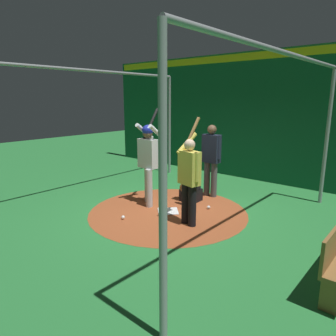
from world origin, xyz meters
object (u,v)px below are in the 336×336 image
home_plate (168,211)px  catcher (190,186)px  umpire (211,157)px  baseball_2 (209,207)px  visitor (189,176)px  baseball_0 (147,195)px  batter (148,157)px  baseball_1 (123,217)px

home_plate → catcher: (-0.84, -0.05, 0.36)m
umpire → baseball_2: umpire is taller
home_plate → catcher: size_ratio=0.44×
visitor → baseball_2: (-0.93, -0.15, -0.90)m
catcher → baseball_2: bearing=76.0°
baseball_2 → umpire: bearing=-148.7°
baseball_0 → batter: bearing=50.1°
visitor → catcher: bearing=-131.0°
visitor → baseball_0: (-0.68, -1.79, -0.90)m
baseball_0 → baseball_2: size_ratio=1.00×
catcher → baseball_0: 1.14m
home_plate → baseball_2: bearing=140.3°
baseball_1 → home_plate: bearing=156.1°
batter → baseball_1: batter is taller
baseball_2 → visitor: bearing=9.5°
umpire → baseball_2: bearing=31.3°
catcher → batter: bearing=-39.0°
umpire → baseball_2: size_ratio=23.51×
home_plate → batter: 1.27m
baseball_1 → baseball_2: bearing=148.6°
home_plate → baseball_2: baseball_2 is taller
batter → baseball_1: (1.00, 0.25, -1.05)m
catcher → home_plate: bearing=3.4°
batter → visitor: (0.34, 1.38, -0.15)m
batter → umpire: 1.59m
batter → catcher: 1.20m
batter → visitor: batter is taller
baseball_1 → baseball_2: same height
umpire → baseball_1: 2.62m
catcher → umpire: umpire is taller
umpire → visitor: size_ratio=0.87×
visitor → baseball_1: bearing=-46.0°
baseball_0 → visitor: bearing=69.3°
baseball_2 → batter: bearing=-64.2°
baseball_1 → catcher: bearing=168.6°
baseball_2 → baseball_1: bearing=-31.4°
baseball_0 → baseball_1: same height
baseball_1 → baseball_0: bearing=-153.8°
catcher → baseball_2: catcher is taller
batter → home_plate: bearing=81.6°
umpire → visitor: bearing=20.5°
home_plate → baseball_2: (-0.69, 0.57, 0.03)m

